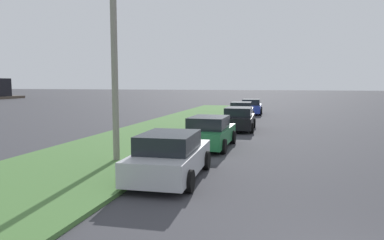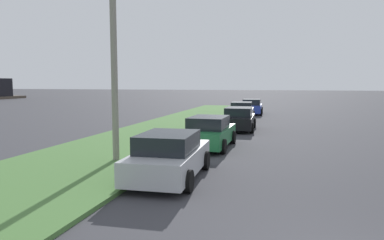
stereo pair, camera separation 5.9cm
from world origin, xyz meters
TOP-DOWN VIEW (x-y plane):
  - grass_median at (10.00, 8.46)m, footprint 60.00×6.00m
  - parked_car_silver at (4.93, 4.69)m, footprint 4.37×2.16m
  - parked_car_green at (10.51, 4.60)m, footprint 4.32×2.05m
  - parked_car_black at (17.06, 4.07)m, footprint 4.36×2.14m
  - parked_car_white at (23.52, 4.66)m, footprint 4.40×2.22m
  - parked_car_blue at (28.98, 4.34)m, footprint 4.36×2.14m
  - streetlight at (6.49, 6.99)m, footprint 0.57×2.87m

SIDE VIEW (x-z plane):
  - grass_median at x=10.00m, z-range 0.00..0.12m
  - parked_car_silver at x=4.93m, z-range -0.02..1.45m
  - parked_car_green at x=10.51m, z-range -0.02..1.45m
  - parked_car_black at x=17.06m, z-range -0.02..1.45m
  - parked_car_white at x=23.52m, z-range -0.02..1.45m
  - parked_car_blue at x=28.98m, z-range -0.02..1.45m
  - streetlight at x=6.49m, z-range 0.64..8.14m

